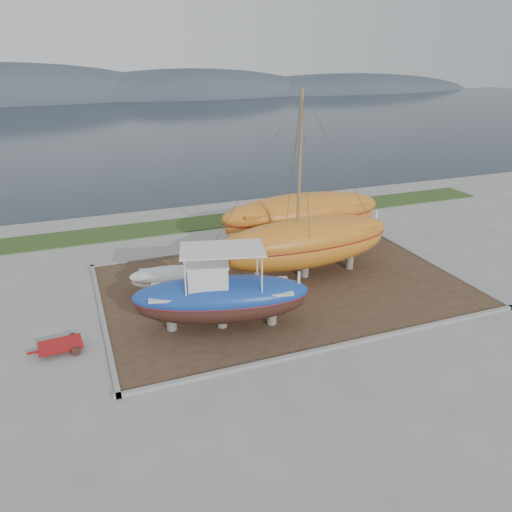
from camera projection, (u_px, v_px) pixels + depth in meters
name	position (u px, v px, depth m)	size (l,w,h in m)	color
ground	(320.00, 323.00, 22.47)	(140.00, 140.00, 0.00)	gray
dirt_patch	(284.00, 286.00, 25.91)	(18.00, 12.00, 0.06)	#422D1E
curb_frame	(284.00, 285.00, 25.89)	(18.60, 12.60, 0.15)	gray
grass_strip	(218.00, 221.00, 35.82)	(44.00, 3.00, 0.08)	#284219
sea	(122.00, 125.00, 82.85)	(260.00, 100.00, 0.04)	black
mountain_ridge	(95.00, 98.00, 130.29)	(200.00, 36.00, 20.00)	#333D49
blue_caique	(221.00, 289.00, 21.37)	(7.65, 2.39, 3.69)	#19419D
white_dinghy	(174.00, 280.00, 24.93)	(4.38, 1.64, 1.32)	silver
orange_sailboat	(308.00, 189.00, 25.13)	(9.85, 2.90, 9.66)	#C6711E
orange_bare_hull	(302.00, 222.00, 30.17)	(10.20, 3.06, 3.34)	#C6711E
red_trailer	(61.00, 347.00, 20.28)	(2.53, 1.27, 0.36)	#AD1315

